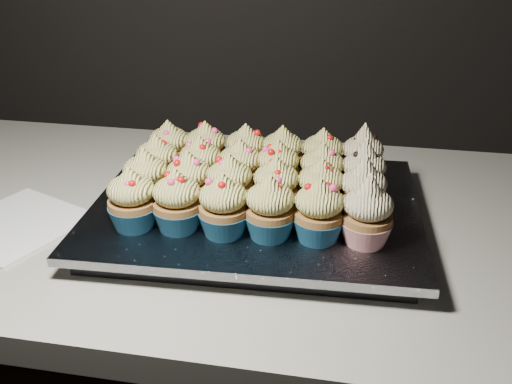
% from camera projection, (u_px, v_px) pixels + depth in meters
% --- Properties ---
extents(worktop, '(2.44, 0.64, 0.04)m').
position_uv_depth(worktop, '(129.00, 211.00, 0.89)').
color(worktop, beige).
rests_on(worktop, cabinet).
extents(napkin, '(0.21, 0.21, 0.00)m').
position_uv_depth(napkin, '(17.00, 224.00, 0.81)').
color(napkin, white).
rests_on(napkin, worktop).
extents(baking_tray, '(0.43, 0.33, 0.02)m').
position_uv_depth(baking_tray, '(256.00, 217.00, 0.81)').
color(baking_tray, black).
rests_on(baking_tray, worktop).
extents(foil_lining, '(0.47, 0.37, 0.01)m').
position_uv_depth(foil_lining, '(256.00, 206.00, 0.80)').
color(foil_lining, silver).
rests_on(foil_lining, baking_tray).
extents(cupcake_0, '(0.06, 0.06, 0.08)m').
position_uv_depth(cupcake_0, '(132.00, 201.00, 0.72)').
color(cupcake_0, '#195378').
rests_on(cupcake_0, foil_lining).
extents(cupcake_1, '(0.06, 0.06, 0.08)m').
position_uv_depth(cupcake_1, '(177.00, 202.00, 0.72)').
color(cupcake_1, '#195378').
rests_on(cupcake_1, foil_lining).
extents(cupcake_2, '(0.06, 0.06, 0.08)m').
position_uv_depth(cupcake_2, '(223.00, 207.00, 0.71)').
color(cupcake_2, '#195378').
rests_on(cupcake_2, foil_lining).
extents(cupcake_3, '(0.06, 0.06, 0.08)m').
position_uv_depth(cupcake_3, '(270.00, 209.00, 0.70)').
color(cupcake_3, '#195378').
rests_on(cupcake_3, foil_lining).
extents(cupcake_4, '(0.06, 0.06, 0.08)m').
position_uv_depth(cupcake_4, '(319.00, 212.00, 0.69)').
color(cupcake_4, '#195378').
rests_on(cupcake_4, foil_lining).
extents(cupcake_5, '(0.06, 0.06, 0.10)m').
position_uv_depth(cupcake_5, '(367.00, 214.00, 0.69)').
color(cupcake_5, '#AE181E').
rests_on(cupcake_5, foil_lining).
extents(cupcake_6, '(0.06, 0.06, 0.08)m').
position_uv_depth(cupcake_6, '(146.00, 180.00, 0.78)').
color(cupcake_6, '#195378').
rests_on(cupcake_6, foil_lining).
extents(cupcake_7, '(0.06, 0.06, 0.08)m').
position_uv_depth(cupcake_7, '(189.00, 182.00, 0.77)').
color(cupcake_7, '#195378').
rests_on(cupcake_7, foil_lining).
extents(cupcake_8, '(0.06, 0.06, 0.08)m').
position_uv_depth(cupcake_8, '(230.00, 185.00, 0.76)').
color(cupcake_8, '#195378').
rests_on(cupcake_8, foil_lining).
extents(cupcake_9, '(0.06, 0.06, 0.08)m').
position_uv_depth(cupcake_9, '(276.00, 188.00, 0.75)').
color(cupcake_9, '#195378').
rests_on(cupcake_9, foil_lining).
extents(cupcake_10, '(0.06, 0.06, 0.08)m').
position_uv_depth(cupcake_10, '(321.00, 190.00, 0.75)').
color(cupcake_10, '#195378').
rests_on(cupcake_10, foil_lining).
extents(cupcake_11, '(0.06, 0.06, 0.10)m').
position_uv_depth(cupcake_11, '(363.00, 192.00, 0.74)').
color(cupcake_11, '#AE181E').
rests_on(cupcake_11, foil_lining).
extents(cupcake_12, '(0.06, 0.06, 0.08)m').
position_uv_depth(cupcake_12, '(157.00, 164.00, 0.82)').
color(cupcake_12, '#195378').
rests_on(cupcake_12, foil_lining).
extents(cupcake_13, '(0.06, 0.06, 0.08)m').
position_uv_depth(cupcake_13, '(201.00, 166.00, 0.82)').
color(cupcake_13, '#195378').
rests_on(cupcake_13, foil_lining).
extents(cupcake_14, '(0.06, 0.06, 0.08)m').
position_uv_depth(cupcake_14, '(240.00, 169.00, 0.81)').
color(cupcake_14, '#195378').
rests_on(cupcake_14, foil_lining).
extents(cupcake_15, '(0.06, 0.06, 0.08)m').
position_uv_depth(cupcake_15, '(278.00, 170.00, 0.81)').
color(cupcake_15, '#195378').
rests_on(cupcake_15, foil_lining).
extents(cupcake_16, '(0.06, 0.06, 0.08)m').
position_uv_depth(cupcake_16, '(322.00, 173.00, 0.79)').
color(cupcake_16, '#195378').
rests_on(cupcake_16, foil_lining).
extents(cupcake_17, '(0.06, 0.06, 0.10)m').
position_uv_depth(cupcake_17, '(364.00, 174.00, 0.79)').
color(cupcake_17, '#AE181E').
rests_on(cupcake_17, foil_lining).
extents(cupcake_18, '(0.06, 0.06, 0.08)m').
position_uv_depth(cupcake_18, '(169.00, 149.00, 0.88)').
color(cupcake_18, '#195378').
rests_on(cupcake_18, foil_lining).
extents(cupcake_19, '(0.06, 0.06, 0.08)m').
position_uv_depth(cupcake_19, '(206.00, 150.00, 0.87)').
color(cupcake_19, '#195378').
rests_on(cupcake_19, foil_lining).
extents(cupcake_20, '(0.06, 0.06, 0.08)m').
position_uv_depth(cupcake_20, '(246.00, 152.00, 0.86)').
color(cupcake_20, '#195378').
rests_on(cupcake_20, foil_lining).
extents(cupcake_21, '(0.06, 0.06, 0.08)m').
position_uv_depth(cupcake_21, '(282.00, 155.00, 0.85)').
color(cupcake_21, '#195378').
rests_on(cupcake_21, foil_lining).
extents(cupcake_22, '(0.06, 0.06, 0.08)m').
position_uv_depth(cupcake_22, '(322.00, 157.00, 0.85)').
color(cupcake_22, '#195378').
rests_on(cupcake_22, foil_lining).
extents(cupcake_23, '(0.06, 0.06, 0.10)m').
position_uv_depth(cupcake_23, '(362.00, 158.00, 0.84)').
color(cupcake_23, '#AE181E').
rests_on(cupcake_23, foil_lining).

